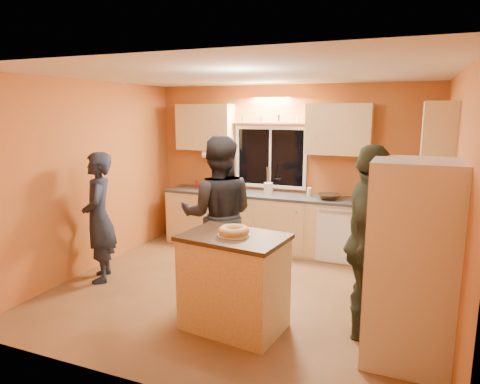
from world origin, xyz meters
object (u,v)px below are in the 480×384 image
at_px(person_center, 218,215).
at_px(person_right, 368,243).
at_px(person_left, 99,217).
at_px(refrigerator, 411,263).
at_px(island, 234,281).

bearing_deg(person_center, person_right, 145.06).
bearing_deg(person_left, person_center, 66.79).
distance_m(refrigerator, island, 1.69).
relative_size(person_center, person_right, 1.00).
height_order(person_left, person_center, person_center).
height_order(island, person_left, person_left).
bearing_deg(person_right, person_center, 74.15).
relative_size(refrigerator, person_left, 1.07).
bearing_deg(refrigerator, island, -177.89).
xyz_separation_m(person_center, person_right, (1.80, -0.46, -0.00)).
bearing_deg(island, person_left, 173.43).
distance_m(island, person_left, 2.21).
xyz_separation_m(island, person_center, (-0.55, 0.81, 0.45)).
bearing_deg(person_right, person_left, 85.48).
bearing_deg(person_center, island, 103.32).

